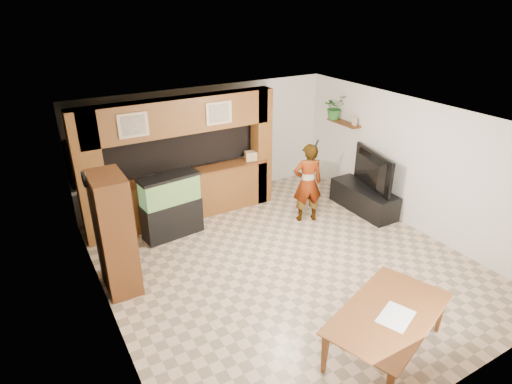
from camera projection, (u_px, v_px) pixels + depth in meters
floor at (285, 263)px, 7.68m from camera, size 6.50×6.50×0.00m
ceiling at (290, 122)px, 6.59m from camera, size 6.50×6.50×0.00m
wall_back at (207, 144)px, 9.68m from camera, size 6.00×0.00×6.00m
wall_left at (103, 246)px, 5.77m from camera, size 0.00×6.50×6.50m
wall_right at (413, 165)px, 8.50m from camera, size 0.00×6.50×6.50m
partition at (177, 159)px, 8.76m from camera, size 4.20×0.99×2.60m
wall_clock at (84, 179)px, 6.32m from camera, size 0.05×0.25×0.25m
wall_shelf at (344, 123)px, 9.79m from camera, size 0.25×0.90×0.04m
pantry_cabinet at (115, 234)px, 6.65m from camera, size 0.50×0.81×1.98m
trash_can at (125, 269)px, 6.99m from camera, size 0.32×0.32×0.59m
aquarium at (171, 207)px, 8.32m from camera, size 1.16×0.43×1.28m
tv_stand at (364, 199)px, 9.45m from camera, size 0.59×1.61×0.54m
television at (367, 170)px, 9.17m from camera, size 0.52×1.43×0.82m
photo_frame at (354, 122)px, 9.48m from camera, size 0.04×0.14×0.18m
potted_plant at (335, 107)px, 9.91m from camera, size 0.57×0.51×0.56m
person at (308, 183)px, 8.80m from camera, size 0.72×0.59×1.70m
microphone at (317, 143)px, 8.32m from camera, size 0.04×0.11×0.17m
dining_table at (389, 333)px, 5.64m from camera, size 2.10×1.60×0.65m
newspaper_a at (396, 317)px, 5.44m from camera, size 0.60×0.52×0.01m
counter_box at (252, 156)px, 9.44m from camera, size 0.33×0.26×0.19m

